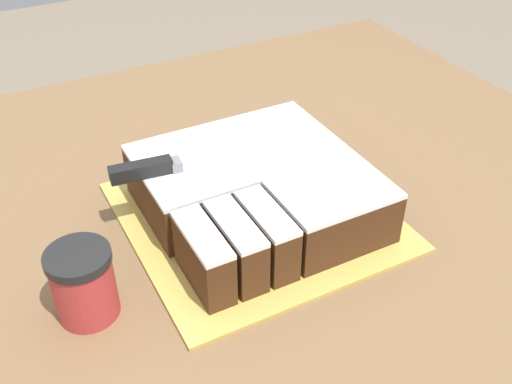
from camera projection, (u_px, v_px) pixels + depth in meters
name	position (u px, v px, depth m)	size (l,w,h in m)	color
countertop	(233.00, 374.00, 1.28)	(1.40, 1.10, 0.95)	brown
cake_board	(256.00, 216.00, 0.95)	(0.39, 0.39, 0.01)	gold
cake	(257.00, 190.00, 0.92)	(0.32, 0.32, 0.09)	#472814
knife	(165.00, 166.00, 0.88)	(0.28, 0.05, 0.02)	silver
coffee_cup	(83.00, 283.00, 0.76)	(0.08, 0.08, 0.10)	#B23333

